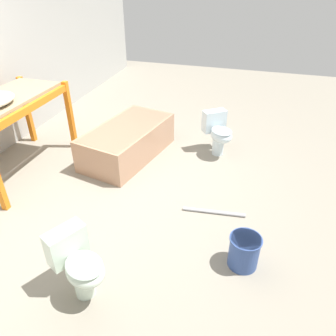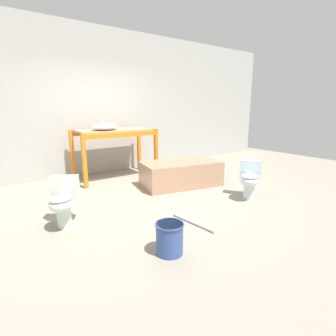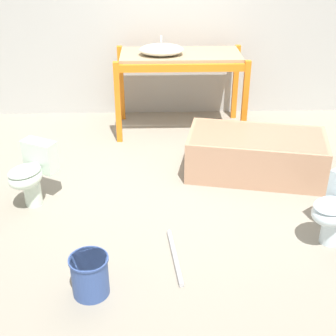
% 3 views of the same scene
% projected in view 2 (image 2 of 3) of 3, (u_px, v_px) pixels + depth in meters
% --- Properties ---
extents(ground_plane, '(12.00, 12.00, 0.00)m').
position_uv_depth(ground_plane, '(143.00, 195.00, 4.60)').
color(ground_plane, gray).
extents(warehouse_wall_rear, '(10.80, 0.08, 3.20)m').
position_uv_depth(warehouse_wall_rear, '(96.00, 102.00, 5.81)').
color(warehouse_wall_rear, '#ADADA8').
rests_on(warehouse_wall_rear, ground_plane).
extents(shelving_rack, '(1.66, 0.82, 1.04)m').
position_uv_depth(shelving_rack, '(115.00, 138.00, 5.53)').
color(shelving_rack, orange).
rests_on(shelving_rack, ground_plane).
extents(sink_basin, '(0.56, 0.39, 0.22)m').
position_uv_depth(sink_basin, '(105.00, 127.00, 5.27)').
color(sink_basin, silver).
rests_on(sink_basin, shelving_rack).
extents(bathtub_main, '(1.62, 1.06, 0.48)m').
position_uv_depth(bathtub_main, '(181.00, 172.00, 5.10)').
color(bathtub_main, tan).
rests_on(bathtub_main, ground_plane).
extents(toilet_near, '(0.60, 0.56, 0.63)m').
position_uv_depth(toilet_near, '(250.00, 178.00, 4.34)').
color(toilet_near, silver).
rests_on(toilet_near, ground_plane).
extents(toilet_far, '(0.52, 0.60, 0.63)m').
position_uv_depth(toilet_far, '(63.00, 200.00, 3.32)').
color(toilet_far, silver).
rests_on(toilet_far, ground_plane).
extents(bucket_white, '(0.30, 0.30, 0.34)m').
position_uv_depth(bucket_white, '(170.00, 238.00, 2.73)').
color(bucket_white, '#334C8C').
rests_on(bucket_white, ground_plane).
extents(loose_pipe, '(0.12, 0.72, 0.04)m').
position_uv_depth(loose_pipe, '(193.00, 222.00, 3.45)').
color(loose_pipe, '#B7B7BC').
rests_on(loose_pipe, ground_plane).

